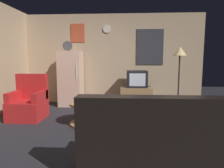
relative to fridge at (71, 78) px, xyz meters
The scene contains 13 objects.
ground_plane 2.43m from the fridge, 61.37° to the right, with size 12.00×12.00×0.00m, color #232328.
wall_with_art 1.31m from the fridge, 20.77° to the left, with size 5.20×0.12×2.57m.
fridge is the anchor object (origin of this frame).
tv_stand 1.86m from the fridge, ahead, with size 0.84×0.53×0.54m.
crt_tv 1.82m from the fridge, ahead, with size 0.54×0.51×0.44m.
standing_lamp 2.92m from the fridge, ahead, with size 0.32×0.32×1.59m.
coffee_table 1.84m from the fridge, 64.47° to the right, with size 0.72×0.72×0.44m.
wine_glass 1.82m from the fridge, 59.09° to the right, with size 0.05×0.05×0.15m, color silver.
mug_ceramic_white 1.68m from the fridge, 57.69° to the right, with size 0.08×0.08×0.09m, color silver.
mug_ceramic_tan 1.74m from the fridge, 59.81° to the right, with size 0.08×0.08×0.09m, color tan.
remote_control 1.86m from the fridge, 64.62° to the right, with size 0.15×0.04×0.02m, color black.
armchair 1.48m from the fridge, 114.92° to the right, with size 0.68×0.68×0.96m.
couch 3.71m from the fridge, 60.11° to the right, with size 1.70×0.80×0.92m.
Camera 1 is at (0.35, -3.30, 1.29)m, focal length 31.29 mm.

